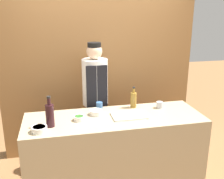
% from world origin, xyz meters
% --- Properties ---
extents(cabinet_wall, '(2.77, 0.18, 2.40)m').
position_xyz_m(cabinet_wall, '(0.00, 1.04, 1.20)').
color(cabinet_wall, olive).
rests_on(cabinet_wall, ground_plane).
extents(counter, '(2.00, 0.69, 0.93)m').
position_xyz_m(counter, '(0.00, 0.00, 0.46)').
color(counter, tan).
rests_on(counter, ground_plane).
extents(sauce_bowl_green, '(0.11, 0.11, 0.05)m').
position_xyz_m(sauce_bowl_green, '(-0.40, -0.01, 0.95)').
color(sauce_bowl_green, white).
rests_on(sauce_bowl_green, counter).
extents(sauce_bowl_orange, '(0.16, 0.16, 0.06)m').
position_xyz_m(sauce_bowl_orange, '(-0.81, -0.20, 0.96)').
color(sauce_bowl_orange, white).
rests_on(sauce_bowl_orange, counter).
extents(sauce_bowl_white, '(0.15, 0.15, 0.05)m').
position_xyz_m(sauce_bowl_white, '(-0.19, 0.11, 0.96)').
color(sauce_bowl_white, white).
rests_on(sauce_bowl_white, counter).
extents(cutting_board, '(0.38, 0.25, 0.02)m').
position_xyz_m(cutting_board, '(0.16, -0.02, 0.94)').
color(cutting_board, white).
rests_on(cutting_board, counter).
extents(bottle_vinegar, '(0.07, 0.07, 0.26)m').
position_xyz_m(bottle_vinegar, '(0.29, 0.24, 1.03)').
color(bottle_vinegar, olive).
rests_on(bottle_vinegar, counter).
extents(bottle_wine, '(0.09, 0.09, 0.33)m').
position_xyz_m(bottle_wine, '(-0.70, -0.10, 1.05)').
color(bottle_wine, black).
rests_on(bottle_wine, counter).
extents(cup_blue, '(0.08, 0.08, 0.10)m').
position_xyz_m(cup_blue, '(-0.13, 0.24, 0.98)').
color(cup_blue, '#386093').
rests_on(cup_blue, counter).
extents(cup_steel, '(0.08, 0.08, 0.08)m').
position_xyz_m(cup_steel, '(0.60, 0.16, 0.96)').
color(cup_steel, '#B7B7BC').
rests_on(cup_steel, counter).
extents(chef_center, '(0.33, 0.33, 1.69)m').
position_xyz_m(chef_center, '(-0.13, 0.57, 0.92)').
color(chef_center, '#28282D').
rests_on(chef_center, ground_plane).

